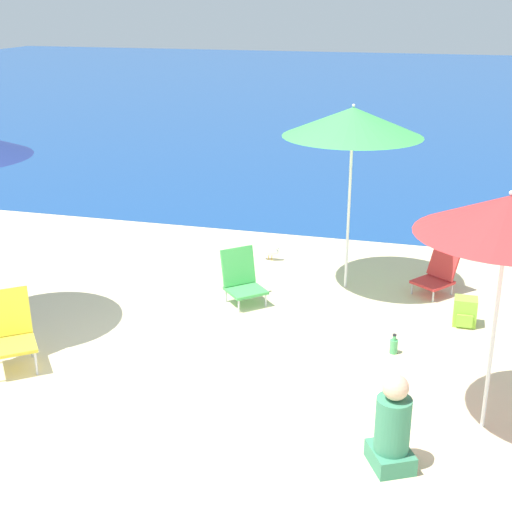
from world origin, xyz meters
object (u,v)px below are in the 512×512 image
object	(u,v)px
beach_umbrella_red	(509,216)
beach_chair_red	(439,270)
beach_chair_yellow	(10,329)
person_seated_far	(392,428)
seagull	(271,251)
backpack_lime	(465,312)
beach_chair_green	(242,278)
beach_umbrella_green	(353,122)
water_bottle	(394,346)

from	to	relation	value
beach_umbrella_red	beach_chair_red	size ratio (longest dim) A/B	3.14
beach_chair_yellow	person_seated_far	bearing A→B (deg)	-48.48
person_seated_far	seagull	world-z (taller)	person_seated_far
person_seated_far	backpack_lime	world-z (taller)	person_seated_far
beach_chair_green	person_seated_far	xyz separation A→B (m)	(2.14, -2.93, 0.04)
backpack_lime	seagull	distance (m)	3.15
beach_chair_red	backpack_lime	bearing A→B (deg)	-33.73
beach_umbrella_green	backpack_lime	xyz separation A→B (m)	(1.53, -0.80, -2.04)
water_bottle	beach_chair_red	bearing A→B (deg)	77.79
water_bottle	seagull	world-z (taller)	same
beach_umbrella_red	water_bottle	distance (m)	2.43
beach_umbrella_green	beach_umbrella_red	size ratio (longest dim) A/B	1.10
beach_umbrella_red	water_bottle	bearing A→B (deg)	126.75
beach_chair_yellow	beach_chair_red	size ratio (longest dim) A/B	1.13
water_bottle	seagull	distance (m)	3.19
seagull	backpack_lime	bearing A→B (deg)	-29.12
beach_chair_yellow	backpack_lime	size ratio (longest dim) A/B	2.36
beach_chair_yellow	person_seated_far	size ratio (longest dim) A/B	0.94
backpack_lime	beach_chair_red	bearing A→B (deg)	109.90
beach_umbrella_green	beach_chair_green	bearing A→B (deg)	-145.34
beach_chair_red	water_bottle	xyz separation A→B (m)	(-0.41, -1.88, -0.23)
water_bottle	beach_chair_yellow	bearing A→B (deg)	-161.28
water_bottle	beach_umbrella_red	bearing A→B (deg)	-53.25
beach_chair_yellow	seagull	size ratio (longest dim) A/B	2.96
beach_chair_yellow	beach_chair_green	distance (m)	2.90
person_seated_far	water_bottle	xyz separation A→B (m)	(-0.15, 2.01, -0.27)
beach_chair_yellow	backpack_lime	distance (m)	5.12
beach_chair_yellow	seagull	world-z (taller)	beach_chair_yellow
beach_chair_yellow	water_bottle	size ratio (longest dim) A/B	3.50
beach_umbrella_green	seagull	xyz separation A→B (m)	(-1.22, 0.73, -2.06)
beach_umbrella_red	beach_chair_green	xyz separation A→B (m)	(-2.89, 2.12, -1.67)
water_bottle	beach_umbrella_green	bearing A→B (deg)	114.36
beach_chair_yellow	beach_chair_green	bearing A→B (deg)	11.56
person_seated_far	water_bottle	bearing A→B (deg)	66.30
beach_chair_yellow	water_bottle	world-z (taller)	beach_chair_yellow
beach_chair_yellow	beach_chair_green	size ratio (longest dim) A/B	1.17
beach_chair_green	water_bottle	size ratio (longest dim) A/B	3.00
water_bottle	person_seated_far	bearing A→B (deg)	-85.82
beach_umbrella_green	beach_umbrella_red	bearing A→B (deg)	-60.19
person_seated_far	backpack_lime	distance (m)	3.02
person_seated_far	beach_chair_red	bearing A→B (deg)	58.31
water_bottle	beach_chair_green	bearing A→B (deg)	155.34
beach_umbrella_red	beach_chair_green	distance (m)	3.96
beach_umbrella_red	person_seated_far	bearing A→B (deg)	-133.17
beach_chair_green	beach_umbrella_red	bearing A→B (deg)	-79.29
person_seated_far	beach_umbrella_red	bearing A→B (deg)	18.96
beach_umbrella_green	beach_chair_red	bearing A→B (deg)	6.17
beach_umbrella_red	beach_chair_yellow	size ratio (longest dim) A/B	2.76
person_seated_far	seagull	distance (m)	4.98
beach_chair_red	seagull	world-z (taller)	beach_chair_red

